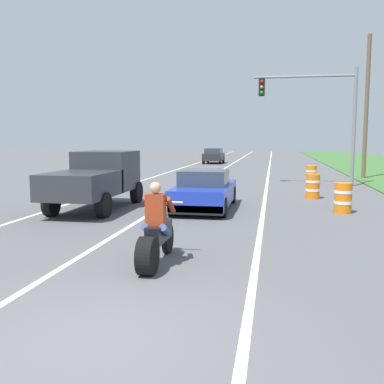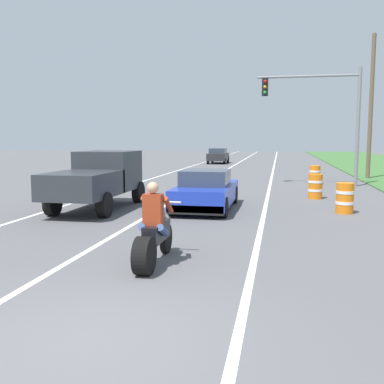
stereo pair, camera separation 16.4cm
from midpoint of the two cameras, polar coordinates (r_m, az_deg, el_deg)
ground_plane at (r=5.75m, az=-12.77°, el=-18.24°), size 160.00×160.00×0.00m
lane_stripe_left_solid at (r=25.98m, az=-5.76°, el=1.53°), size 0.14×120.00×0.01m
lane_stripe_right_solid at (r=24.86m, az=10.32°, el=1.21°), size 0.14×120.00×0.01m
lane_stripe_centre_dashed at (r=25.17m, az=2.10°, el=1.39°), size 0.14×120.00×0.01m
motorcycle_with_rider at (r=8.48m, az=-4.47°, el=-5.59°), size 0.70×2.21×1.62m
sports_car_blue at (r=15.20m, az=2.13°, el=0.12°), size 1.84×4.30×1.37m
pickup_truck_left_lane_dark_grey at (r=15.54m, az=-11.74°, el=1.90°), size 2.02×4.80×1.98m
traffic_light_mast_near at (r=23.91m, az=17.07°, el=10.47°), size 5.18×0.34×6.00m
utility_pole_roadside at (r=28.78m, az=22.32°, el=10.09°), size 0.24×0.24×8.55m
construction_barrel_nearest at (r=15.22m, az=19.48°, el=-0.74°), size 0.58×0.58×1.00m
construction_barrel_mid at (r=18.58m, az=15.93°, el=0.71°), size 0.58×0.58×1.00m
construction_barrel_far at (r=24.47m, az=15.81°, el=2.15°), size 0.58×0.58×1.00m
distant_car_far_ahead at (r=43.72m, az=3.52°, el=4.73°), size 1.80×4.00×1.50m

